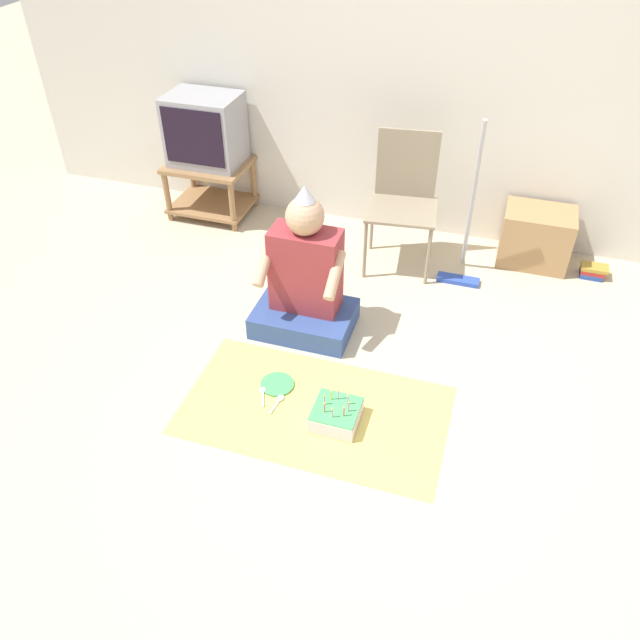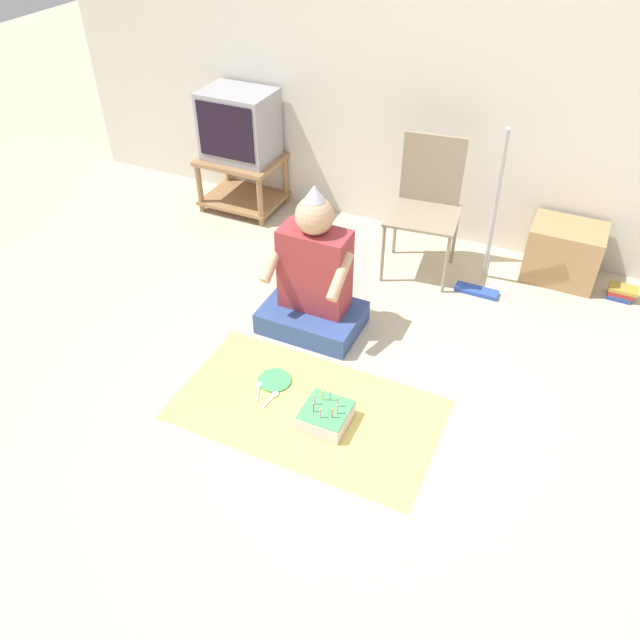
% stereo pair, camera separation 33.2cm
% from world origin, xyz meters
% --- Properties ---
extents(ground_plane, '(16.00, 16.00, 0.00)m').
position_xyz_m(ground_plane, '(0.00, 0.00, 0.00)').
color(ground_plane, beige).
extents(wall_back, '(6.40, 0.06, 2.55)m').
position_xyz_m(wall_back, '(0.00, 2.13, 1.27)').
color(wall_back, beige).
rests_on(wall_back, ground_plane).
extents(tv_stand, '(0.60, 0.48, 0.42)m').
position_xyz_m(tv_stand, '(-1.67, 1.86, 0.25)').
color(tv_stand, '#997047').
rests_on(tv_stand, ground_plane).
extents(tv, '(0.52, 0.39, 0.50)m').
position_xyz_m(tv, '(-1.67, 1.87, 0.67)').
color(tv, '#99999E').
rests_on(tv, tv_stand).
extents(folding_chair, '(0.50, 0.46, 0.90)m').
position_xyz_m(folding_chair, '(-0.14, 1.64, 0.51)').
color(folding_chair, gray).
rests_on(folding_chair, ground_plane).
extents(cardboard_box_stack, '(0.46, 0.34, 0.39)m').
position_xyz_m(cardboard_box_stack, '(0.75, 1.89, 0.19)').
color(cardboard_box_stack, '#A87F51').
rests_on(cardboard_box_stack, ground_plane).
extents(dust_mop, '(0.28, 0.27, 1.12)m').
position_xyz_m(dust_mop, '(0.30, 1.54, 0.31)').
color(dust_mop, '#2D4CB2').
rests_on(dust_mop, ground_plane).
extents(book_pile, '(0.18, 0.12, 0.08)m').
position_xyz_m(book_pile, '(1.16, 1.82, 0.04)').
color(book_pile, '#284793').
rests_on(book_pile, ground_plane).
extents(person_seated, '(0.59, 0.42, 0.93)m').
position_xyz_m(person_seated, '(-0.53, 0.73, 0.32)').
color(person_seated, '#334C8C').
rests_on(person_seated, ground_plane).
extents(party_cloth, '(1.38, 0.78, 0.01)m').
position_xyz_m(party_cloth, '(-0.26, 0.07, 0.00)').
color(party_cloth, '#EAD666').
rests_on(party_cloth, ground_plane).
extents(birthday_cake, '(0.24, 0.24, 0.16)m').
position_xyz_m(birthday_cake, '(-0.13, 0.03, 0.05)').
color(birthday_cake, silver).
rests_on(birthday_cake, party_cloth).
extents(paper_plate, '(0.19, 0.19, 0.01)m').
position_xyz_m(paper_plate, '(-0.51, 0.19, 0.01)').
color(paper_plate, '#4CB266').
rests_on(paper_plate, party_cloth).
extents(plastic_spoon_near, '(0.07, 0.14, 0.01)m').
position_xyz_m(plastic_spoon_near, '(-0.57, 0.10, 0.01)').
color(plastic_spoon_near, white).
rests_on(plastic_spoon_near, party_cloth).
extents(plastic_spoon_far, '(0.04, 0.15, 0.01)m').
position_xyz_m(plastic_spoon_far, '(-0.46, 0.08, 0.01)').
color(plastic_spoon_far, white).
rests_on(plastic_spoon_far, party_cloth).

